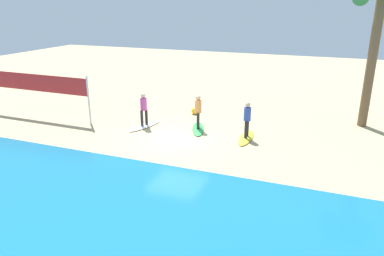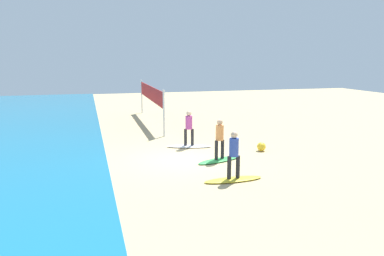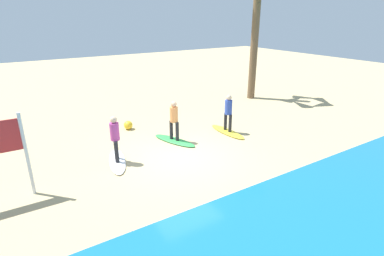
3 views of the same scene
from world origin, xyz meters
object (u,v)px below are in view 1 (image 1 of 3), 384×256
Objects in this scene: surfer_yellow at (247,117)px; surfboard_green at (198,129)px; surfer_white at (144,107)px; surfer_green at (198,109)px; volleyball_net at (19,83)px; surfboard_yellow at (246,138)px; palm_tree at (381,6)px; beach_ball at (195,111)px; surfboard_white at (145,126)px.

surfer_yellow is 2.71m from surfboard_green.
surfer_green is at bearing -167.95° from surfer_white.
volleyball_net reaches higher than surfer_yellow.
palm_tree is at bearing 126.46° from surfboard_yellow.
surfboard_yellow is 4.52m from beach_ball.
surfboard_green is 0.99m from surfer_green.
surfer_white is at bearing -98.15° from surfboard_green.
surfboard_green is at bearing -167.95° from surfer_white.
surfer_yellow and surfer_green have the same top height.
surfboard_yellow is at bearing 38.20° from palm_tree.
beach_ball is (3.57, -2.77, -0.84)m from surfer_yellow.
surfer_white is (5.15, 0.19, 0.99)m from surfboard_yellow.
surfer_green is at bearing 114.25° from beach_ball.
surfboard_green is at bearing 117.70° from surfboard_white.
surfer_white is 0.18× the size of volleyball_net.
palm_tree is (-7.52, -3.57, 4.70)m from surfer_green.
palm_tree is (-17.43, -4.72, 3.95)m from volleyball_net.
palm_tree reaches higher than surfer_white.
surfer_white is at bearing 61.89° from beach_ball.
surfer_yellow is 5.15m from surfer_white.
surfboard_white is at bearing -98.15° from surfboard_green.
volleyball_net is (7.26, 0.57, 1.74)m from surfboard_white.
surfer_green is 9.56m from palm_tree.
surfer_green is 0.18× the size of volleyball_net.
surfboard_white is (2.65, 0.57, 0.00)m from surfboard_green.
surfer_yellow is 1.00× the size of surfer_green.
surfboard_white is 12.37m from palm_tree.
surfer_green reaches higher than beach_ball.
surfboard_yellow is 1.00× the size of surfboard_green.
palm_tree is at bearing 127.80° from surfboard_white.
palm_tree is at bearing -141.80° from surfer_yellow.
volleyball_net is at bearing 21.77° from beach_ball.
surfboard_white is (5.15, 0.19, -0.99)m from surfer_yellow.
beach_ball is at bearing 167.55° from surfboard_white.
palm_tree reaches higher than surfboard_green.
volleyball_net is 9.65m from beach_ball.
volleyball_net is 1.27× the size of palm_tree.
palm_tree is at bearing 95.23° from surfboard_green.
surfboard_green is 1.28× the size of surfer_green.
surfer_yellow is 4.59m from beach_ball.
surfer_white is 3.45m from beach_ball.
surfer_yellow is 0.78× the size of surfboard_white.
volleyball_net is 18.49m from palm_tree.
surfboard_white is at bearing 2.08° from surfer_yellow.
surfer_yellow is 1.00× the size of surfer_white.
surfer_white is at bearing -175.48° from volleyball_net.
beach_ball reaches higher than surfboard_white.
volleyball_net is (12.41, 0.76, 1.74)m from surfboard_yellow.
surfer_white is at bearing 12.05° from surfer_green.
surfer_yellow reaches higher than surfboard_white.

